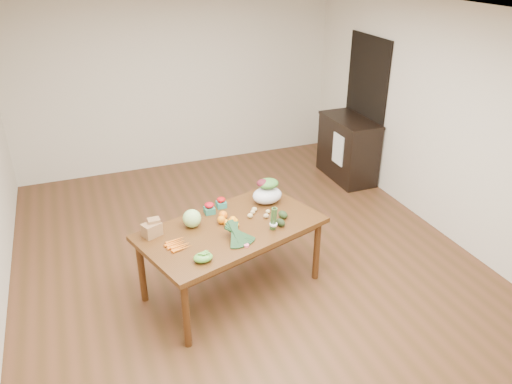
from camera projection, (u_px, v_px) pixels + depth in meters
name	position (u px, v px, depth m)	size (l,w,h in m)	color
floor	(245.00, 260.00, 5.71)	(6.00, 6.00, 0.00)	brown
ceiling	(242.00, 11.00, 4.50)	(5.00, 6.00, 0.02)	white
room_walls	(244.00, 150.00, 5.10)	(5.02, 6.02, 2.70)	beige
dining_table	(232.00, 258.00, 5.07)	(1.77, 0.98, 0.75)	#4B2C11
doorway_dark	(365.00, 108.00, 7.37)	(0.02, 1.00, 2.10)	black
cabinet	(348.00, 149.00, 7.51)	(0.52, 1.02, 0.94)	black
dish_towel	(338.00, 149.00, 7.26)	(0.02, 0.28, 0.45)	white
paper_bag	(152.00, 228.00, 4.72)	(0.23, 0.19, 0.16)	#925C41
cabbage	(192.00, 218.00, 4.87)	(0.18, 0.18, 0.18)	#B5D97D
strawberry_basket_a	(209.00, 209.00, 5.13)	(0.10, 0.10, 0.09)	red
strawberry_basket_b	(221.00, 203.00, 5.25)	(0.10, 0.10, 0.09)	#BA0D0C
orange_a	(221.00, 220.00, 4.94)	(0.09, 0.09, 0.09)	orange
orange_b	(223.00, 215.00, 5.02)	(0.09, 0.09, 0.09)	#FF5F0F
orange_c	(233.00, 220.00, 4.96)	(0.07, 0.07, 0.07)	orange
mandarin_cluster	(232.00, 223.00, 4.90)	(0.18, 0.18, 0.08)	orange
carrots	(178.00, 244.00, 4.59)	(0.22, 0.22, 0.03)	orange
snap_pea_bag	(203.00, 257.00, 4.36)	(0.17, 0.13, 0.08)	#6AAC3A
kale_bunch	(240.00, 235.00, 4.62)	(0.32, 0.40, 0.16)	black
asparagus_bundle	(274.00, 219.00, 4.80)	(0.08, 0.08, 0.25)	#406D32
potato_a	(250.00, 216.00, 5.05)	(0.06, 0.05, 0.05)	tan
potato_b	(266.00, 216.00, 5.05)	(0.06, 0.05, 0.05)	tan
potato_c	(254.00, 209.00, 5.17)	(0.06, 0.05, 0.05)	tan
potato_d	(253.00, 212.00, 5.12)	(0.05, 0.05, 0.04)	tan
potato_e	(268.00, 211.00, 5.14)	(0.05, 0.04, 0.04)	tan
avocado_a	(280.00, 223.00, 4.90)	(0.08, 0.11, 0.08)	black
avocado_b	(283.00, 215.00, 5.04)	(0.08, 0.12, 0.08)	black
salad_bag	(267.00, 192.00, 5.30)	(0.32, 0.24, 0.25)	silver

